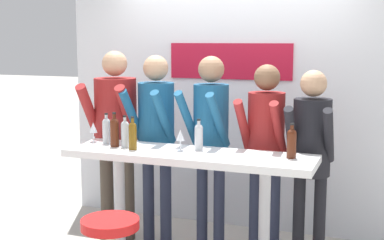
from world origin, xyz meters
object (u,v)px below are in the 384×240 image
object	(u,v)px
wine_bottle_1	(133,134)
person_left	(156,128)
person_center_left	(210,130)
person_center	(265,138)
wine_bottle_0	(199,136)
wine_bottle_4	(125,133)
wine_bottle_2	(115,131)
wine_glass_1	(180,136)
wine_bottle_5	(106,129)
person_far_left	(115,124)
tasting_table	(188,174)
wine_bottle_3	(292,142)
wine_glass_0	(93,128)

from	to	relation	value
wine_bottle_1	person_left	bearing A→B (deg)	95.19
person_center_left	person_center	distance (m)	0.50
wine_bottle_0	wine_bottle_4	world-z (taller)	wine_bottle_4
wine_bottle_2	wine_glass_1	world-z (taller)	wine_bottle_2
wine_bottle_4	wine_bottle_5	bearing A→B (deg)	159.36
person_far_left	wine_bottle_4	distance (m)	0.63
wine_glass_1	person_far_left	bearing A→B (deg)	150.34
tasting_table	wine_bottle_2	size ratio (longest dim) A/B	6.96
person_center	wine_glass_1	distance (m)	0.79
person_center_left	wine_bottle_0	size ratio (longest dim) A/B	6.93
wine_bottle_4	person_left	bearing A→B (deg)	83.86
person_center_left	wine_bottle_3	distance (m)	0.93
person_center	wine_bottle_0	size ratio (longest dim) A/B	6.67
wine_bottle_5	wine_glass_0	distance (m)	0.14
wine_bottle_1	wine_bottle_4	world-z (taller)	wine_bottle_1
wine_glass_1	wine_bottle_2	bearing A→B (deg)	-177.57
person_far_left	wine_bottle_0	size ratio (longest dim) A/B	7.08
wine_glass_0	wine_bottle_2	bearing A→B (deg)	-21.28
tasting_table	wine_bottle_5	world-z (taller)	wine_bottle_5
tasting_table	person_far_left	bearing A→B (deg)	151.76
person_center	wine_glass_1	xyz separation A→B (m)	(-0.58, -0.53, 0.08)
person_center_left	wine_bottle_3	bearing A→B (deg)	-21.66
wine_bottle_0	wine_bottle_4	distance (m)	0.63
wine_glass_0	wine_bottle_4	bearing A→B (deg)	-14.96
wine_bottle_3	wine_bottle_5	distance (m)	1.61
person_center_left	person_center	world-z (taller)	person_center_left
person_far_left	wine_bottle_2	size ratio (longest dim) A/B	6.22
wine_glass_0	wine_bottle_3	bearing A→B (deg)	-0.64
person_far_left	wine_glass_0	world-z (taller)	person_far_left
wine_bottle_0	wine_bottle_5	world-z (taller)	wine_bottle_5
person_center_left	person_center	bearing A→B (deg)	9.72
wine_bottle_4	wine_bottle_5	xyz separation A→B (m)	(-0.22, 0.08, -0.00)
tasting_table	person_left	world-z (taller)	person_left
wine_bottle_2	wine_bottle_3	size ratio (longest dim) A/B	1.09
person_left	wine_bottle_3	world-z (taller)	person_left
wine_bottle_1	wine_glass_0	world-z (taller)	wine_bottle_1
wine_bottle_2	wine_bottle_4	distance (m)	0.09
wine_bottle_4	person_far_left	bearing A→B (deg)	125.94
person_left	person_center_left	bearing A→B (deg)	6.12
wine_glass_0	wine_glass_1	distance (m)	0.86
person_left	wine_bottle_0	world-z (taller)	person_left
person_far_left	wine_glass_0	size ratio (longest dim) A/B	10.32
person_center_left	wine_bottle_2	bearing A→B (deg)	-133.40
person_far_left	person_center	distance (m)	1.45
person_center	wine_bottle_2	size ratio (longest dim) A/B	5.86
person_far_left	wine_bottle_4	bearing A→B (deg)	-59.15
person_left	wine_bottle_1	distance (m)	0.57
person_center	wine_glass_0	distance (m)	1.51
tasting_table	wine_glass_1	bearing A→B (deg)	170.44
wine_bottle_4	wine_bottle_3	bearing A→B (deg)	3.19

